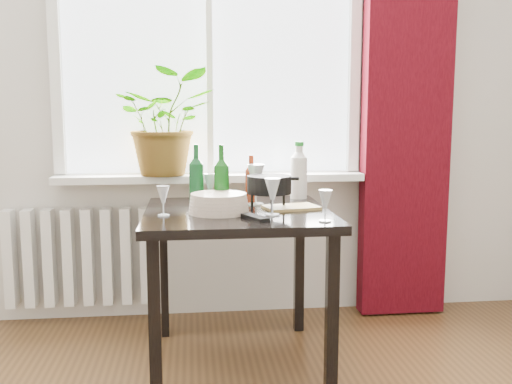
{
  "coord_description": "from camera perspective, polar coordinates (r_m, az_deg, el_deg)",
  "views": [
    {
      "loc": [
        -0.11,
        -1.05,
        1.19
      ],
      "look_at": [
        0.19,
        1.55,
        0.82
      ],
      "focal_mm": 40.0,
      "sensor_mm": 36.0,
      "label": 1
    }
  ],
  "objects": [
    {
      "name": "table",
      "position": [
        2.66,
        -1.88,
        -3.78
      ],
      "size": [
        0.85,
        0.85,
        0.74
      ],
      "color": "black",
      "rests_on": "ground"
    },
    {
      "name": "bottle_amber",
      "position": [
        2.84,
        -0.48,
        1.34
      ],
      "size": [
        0.07,
        0.07,
        0.24
      ],
      "primitive_type": null,
      "rotation": [
        0.0,
        0.0,
        0.26
      ],
      "color": "maroon",
      "rests_on": "table"
    },
    {
      "name": "cleaning_bottle",
      "position": [
        2.99,
        4.31,
        2.25
      ],
      "size": [
        0.11,
        0.11,
        0.3
      ],
      "primitive_type": null,
      "rotation": [
        0.0,
        0.0,
        -0.26
      ],
      "color": "silver",
      "rests_on": "table"
    },
    {
      "name": "wineglass_front_left",
      "position": [
        2.52,
        -9.26,
        -0.87
      ],
      "size": [
        0.06,
        0.06,
        0.14
      ],
      "primitive_type": null,
      "rotation": [
        0.0,
        0.0,
        -0.09
      ],
      "color": "silver",
      "rests_on": "table"
    },
    {
      "name": "windowsill",
      "position": [
        3.22,
        -4.54,
        1.45
      ],
      "size": [
        1.72,
        0.2,
        0.04
      ],
      "color": "white",
      "rests_on": "ground"
    },
    {
      "name": "wineglass_far_right",
      "position": [
        2.38,
        6.94,
        -1.35
      ],
      "size": [
        0.06,
        0.06,
        0.14
      ],
      "primitive_type": null,
      "rotation": [
        0.0,
        0.0,
        0.1
      ],
      "color": "silver",
      "rests_on": "table"
    },
    {
      "name": "plate_stack",
      "position": [
        2.57,
        -3.75,
        -1.16
      ],
      "size": [
        0.32,
        0.32,
        0.09
      ],
      "primitive_type": "cylinder",
      "rotation": [
        0.0,
        0.0,
        -0.18
      ],
      "color": "beige",
      "rests_on": "table"
    },
    {
      "name": "wineglass_back_left",
      "position": [
        2.83,
        -4.62,
        0.37
      ],
      "size": [
        0.08,
        0.08,
        0.15
      ],
      "primitive_type": null,
      "rotation": [
        0.0,
        0.0,
        0.34
      ],
      "color": "silver",
      "rests_on": "table"
    },
    {
      "name": "window",
      "position": [
        3.3,
        -4.73,
        15.1
      ],
      "size": [
        1.72,
        0.08,
        1.62
      ],
      "color": "white",
      "rests_on": "ground"
    },
    {
      "name": "wine_bottle_right",
      "position": [
        2.68,
        -3.47,
        1.56
      ],
      "size": [
        0.09,
        0.09,
        0.3
      ],
      "primitive_type": null,
      "rotation": [
        0.0,
        0.0,
        -0.27
      ],
      "color": "#0D460F",
      "rests_on": "table"
    },
    {
      "name": "curtain",
      "position": [
        3.4,
        14.88,
        9.51
      ],
      "size": [
        0.5,
        0.12,
        2.56
      ],
      "color": "#34040B",
      "rests_on": "ground"
    },
    {
      "name": "radiator",
      "position": [
        3.39,
        -17.32,
        -6.21
      ],
      "size": [
        0.8,
        0.1,
        0.55
      ],
      "color": "white",
      "rests_on": "ground"
    },
    {
      "name": "potted_plant",
      "position": [
        3.17,
        -8.96,
        6.89
      ],
      "size": [
        0.54,
        0.47,
        0.58
      ],
      "primitive_type": "imported",
      "rotation": [
        0.0,
        0.0,
        0.04
      ],
      "color": "#407A20",
      "rests_on": "windowsill"
    },
    {
      "name": "cutting_board",
      "position": [
        2.68,
        3.54,
        -1.55
      ],
      "size": [
        0.28,
        0.21,
        0.01
      ],
      "primitive_type": "cube",
      "rotation": [
        0.0,
        0.0,
        0.22
      ],
      "color": "tan",
      "rests_on": "table"
    },
    {
      "name": "wine_bottle_left",
      "position": [
        2.75,
        -5.98,
        1.69
      ],
      "size": [
        0.07,
        0.07,
        0.3
      ],
      "primitive_type": null,
      "rotation": [
        0.0,
        0.0,
        -0.01
      ],
      "color": "#0B3D18",
      "rests_on": "table"
    },
    {
      "name": "fondue_pot",
      "position": [
        2.64,
        1.33,
        -0.07
      ],
      "size": [
        0.28,
        0.25,
        0.16
      ],
      "primitive_type": null,
      "rotation": [
        0.0,
        0.0,
        0.22
      ],
      "color": "black",
      "rests_on": "table"
    },
    {
      "name": "tv_remote",
      "position": [
        2.41,
        -0.1,
        -2.58
      ],
      "size": [
        0.11,
        0.16,
        0.02
      ],
      "primitive_type": "cube",
      "rotation": [
        0.0,
        0.0,
        0.47
      ],
      "color": "black",
      "rests_on": "table"
    },
    {
      "name": "wineglass_back_center",
      "position": [
        2.79,
        -0.02,
        0.83
      ],
      "size": [
        0.11,
        0.11,
        0.21
      ],
      "primitive_type": null,
      "rotation": [
        0.0,
        0.0,
        -0.37
      ],
      "color": "silver",
      "rests_on": "table"
    },
    {
      "name": "wineglass_front_right",
      "position": [
        2.5,
        1.66,
        -0.45
      ],
      "size": [
        0.09,
        0.09,
        0.17
      ],
      "primitive_type": null,
      "rotation": [
        0.0,
        0.0,
        0.25
      ],
      "color": "white",
      "rests_on": "table"
    }
  ]
}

